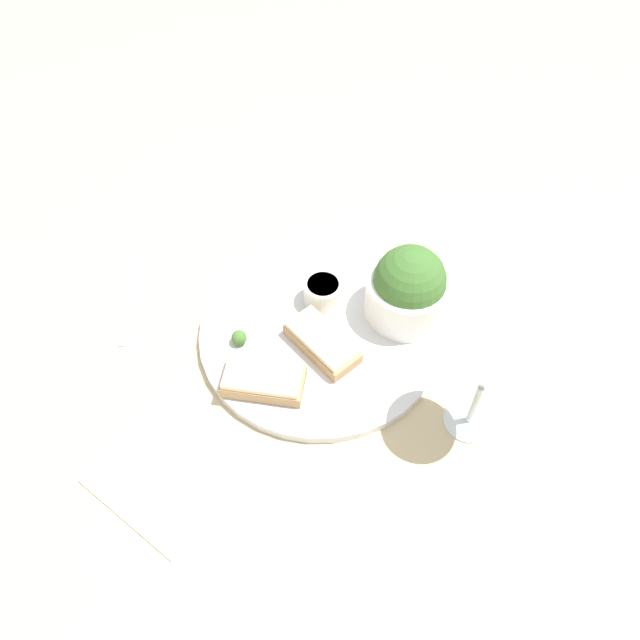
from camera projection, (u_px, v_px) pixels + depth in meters
ground_plane at (320, 335)px, 0.85m from camera, size 4.00×4.00×0.00m
dinner_plate at (320, 332)px, 0.84m from camera, size 0.32×0.32×0.01m
salad_bowl at (408, 288)px, 0.82m from camera, size 0.11×0.11×0.11m
sauce_ramekin at (323, 291)px, 0.85m from camera, size 0.05×0.05×0.04m
cheese_toast_near at (264, 379)px, 0.78m from camera, size 0.11×0.07×0.03m
cheese_toast_far at (322, 342)px, 0.81m from camera, size 0.11×0.10×0.03m
wine_glass at (487, 372)px, 0.68m from camera, size 0.09×0.09×0.15m
garnish at (239, 338)px, 0.82m from camera, size 0.02×0.02×0.02m
napkin at (167, 472)px, 0.73m from camera, size 0.19×0.18×0.01m
fork at (127, 296)px, 0.89m from camera, size 0.07×0.16×0.01m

